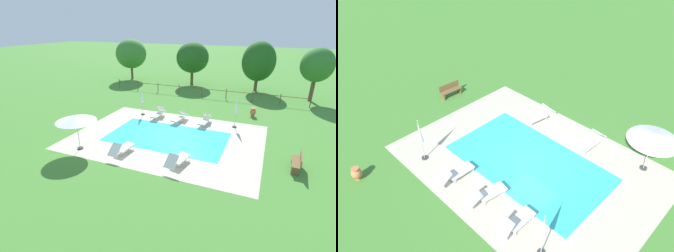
{
  "view_description": "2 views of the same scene",
  "coord_description": "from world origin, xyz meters",
  "views": [
    {
      "loc": [
        6.1,
        -14.47,
        7.21
      ],
      "look_at": [
        -0.14,
        0.5,
        0.6
      ],
      "focal_mm": 26.8,
      "sensor_mm": 36.0,
      "label": 1
    },
    {
      "loc": [
        -7.68,
        9.34,
        11.42
      ],
      "look_at": [
        1.99,
        -0.35,
        1.08
      ],
      "focal_mm": 34.67,
      "sensor_mm": 36.0,
      "label": 2
    }
  ],
  "objects": [
    {
      "name": "tree_far_west",
      "position": [
        -3.42,
        16.35,
        3.31
      ],
      "size": [
        4.03,
        4.03,
        5.18
      ],
      "color": "brown",
      "rests_on": "ground"
    },
    {
      "name": "ground_plane",
      "position": [
        0.0,
        0.0,
        0.0
      ],
      "size": [
        160.0,
        160.0,
        0.0
      ],
      "primitive_type": "plane",
      "color": "#478433"
    },
    {
      "name": "perimeter_fence",
      "position": [
        -0.61,
        11.04,
        0.67
      ],
      "size": [
        20.7,
        0.08,
        1.05
      ],
      "color": "brown",
      "rests_on": "ground"
    },
    {
      "name": "sun_lounger_north_far",
      "position": [
        -2.21,
        3.28,
        0.38
      ],
      "size": [
        0.6,
        1.93,
        0.92
      ],
      "color": "white",
      "rests_on": "ground"
    },
    {
      "name": "wooden_bench_lawn_side",
      "position": [
        8.0,
        -1.16,
        0.47
      ],
      "size": [
        0.53,
        1.52,
        0.87
      ],
      "color": "brown",
      "rests_on": "ground"
    },
    {
      "name": "swimming_pool_water",
      "position": [
        0.0,
        0.0,
        0.01
      ],
      "size": [
        8.04,
        4.58,
        0.01
      ],
      "primitive_type": "cube",
      "color": "#38C6D1",
      "rests_on": "ground"
    },
    {
      "name": "sun_lounger_south_far",
      "position": [
        -0.25,
        3.12,
        0.36
      ],
      "size": [
        0.93,
        2.11,
        0.78
      ],
      "color": "white",
      "rests_on": "ground"
    },
    {
      "name": "sun_lounger_south_near_corner",
      "position": [
        1.75,
        3.29,
        0.36
      ],
      "size": [
        0.64,
        2.04,
        0.78
      ],
      "color": "white",
      "rests_on": "ground"
    },
    {
      "name": "sun_lounger_north_mid",
      "position": [
        -1.52,
        -3.26,
        0.38
      ],
      "size": [
        0.74,
        2.01,
        0.87
      ],
      "color": "white",
      "rests_on": "ground"
    },
    {
      "name": "tree_west_mid",
      "position": [
        4.46,
        15.86,
        3.32
      ],
      "size": [
        3.66,
        3.66,
        5.51
      ],
      "color": "brown",
      "rests_on": "ground"
    },
    {
      "name": "patio_umbrella_closed_row_west",
      "position": [
        4.01,
        3.56,
        1.55
      ],
      "size": [
        0.32,
        0.32,
        2.42
      ],
      "color": "#383838",
      "rests_on": "ground"
    },
    {
      "name": "patio_umbrella_closed_row_mid_west",
      "position": [
        -3.69,
        3.45,
        1.49
      ],
      "size": [
        0.32,
        0.32,
        2.32
      ],
      "color": "#383838",
      "rests_on": "ground"
    },
    {
      "name": "patio_umbrella_open_foreground",
      "position": [
        -4.32,
        -3.7,
        2.02
      ],
      "size": [
        2.42,
        2.42,
        2.27
      ],
      "color": "#383838",
      "rests_on": "ground"
    },
    {
      "name": "tree_centre",
      "position": [
        -12.24,
        16.39,
        3.42
      ],
      "size": [
        4.18,
        4.18,
        5.37
      ],
      "color": "brown",
      "rests_on": "ground"
    },
    {
      "name": "sun_lounger_north_near_steps",
      "position": [
        2.01,
        -3.24,
        0.38
      ],
      "size": [
        0.92,
        2.03,
        0.89
      ],
      "color": "white",
      "rests_on": "ground"
    },
    {
      "name": "tree_east_mid",
      "position": [
        9.93,
        13.58,
        3.55
      ],
      "size": [
        3.02,
        3.02,
        5.21
      ],
      "color": "brown",
      "rests_on": "ground"
    },
    {
      "name": "terracotta_urn_near_fence",
      "position": [
        5.04,
        6.63,
        0.38
      ],
      "size": [
        0.5,
        0.5,
        0.71
      ],
      "color": "#C67547",
      "rests_on": "ground"
    },
    {
      "name": "pool_deck_paving",
      "position": [
        0.0,
        0.0,
        0.0
      ],
      "size": [
        12.65,
        9.19,
        0.01
      ],
      "primitive_type": "cube",
      "color": "beige",
      "rests_on": "ground"
    },
    {
      "name": "pool_coping_rim",
      "position": [
        0.0,
        0.0,
        0.01
      ],
      "size": [
        8.52,
        5.06,
        0.01
      ],
      "color": "beige",
      "rests_on": "ground"
    }
  ]
}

